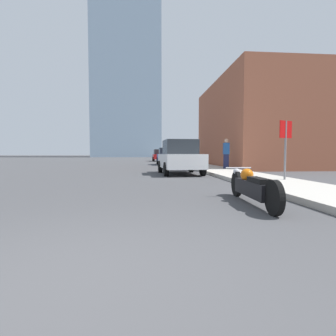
# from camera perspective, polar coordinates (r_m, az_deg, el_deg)

# --- Properties ---
(ground_plane) EXTENTS (400.00, 400.00, 0.00)m
(ground_plane) POSITION_cam_1_polar(r_m,az_deg,el_deg) (2.46, -21.71, -22.66)
(ground_plane) COLOR #424244
(sidewalk) EXTENTS (2.32, 240.00, 0.15)m
(sidewalk) POSITION_cam_1_polar(r_m,az_deg,el_deg) (42.36, 0.84, 1.79)
(sidewalk) COLOR #B2ADA3
(sidewalk) RESTS_ON ground_plane
(brick_storefront) EXTENTS (13.47, 12.71, 6.95)m
(brick_storefront) POSITION_cam_1_polar(r_m,az_deg,el_deg) (24.78, 25.47, 8.41)
(brick_storefront) COLOR #9E563D
(brick_storefront) RESTS_ON ground_plane
(distant_tower) EXTENTS (21.61, 21.61, 81.06)m
(distant_tower) POSITION_cam_1_polar(r_m,az_deg,el_deg) (99.64, -8.82, 26.43)
(distant_tower) COLOR #8CA5BC
(distant_tower) RESTS_ON ground_plane
(motorcycle) EXTENTS (0.62, 2.70, 0.74)m
(motorcycle) POSITION_cam_1_polar(r_m,az_deg,el_deg) (5.82, 17.72, -3.88)
(motorcycle) COLOR black
(motorcycle) RESTS_ON ground_plane
(parked_car_white) EXTENTS (2.14, 4.08, 1.78)m
(parked_car_white) POSITION_cam_1_polar(r_m,az_deg,el_deg) (13.64, 2.60, 2.35)
(parked_car_white) COLOR silver
(parked_car_white) RESTS_ON ground_plane
(parked_car_blue) EXTENTS (1.90, 3.83, 1.62)m
(parked_car_blue) POSITION_cam_1_polar(r_m,az_deg,el_deg) (25.23, -0.21, 2.59)
(parked_car_blue) COLOR #1E3899
(parked_car_blue) RESTS_ON ground_plane
(parked_car_red) EXTENTS (1.93, 4.31, 1.67)m
(parked_car_red) POSITION_cam_1_polar(r_m,az_deg,el_deg) (37.33, -1.90, 2.77)
(parked_car_red) COLOR red
(parked_car_red) RESTS_ON ground_plane
(stop_sign) EXTENTS (0.57, 0.26, 2.06)m
(stop_sign) POSITION_cam_1_polar(r_m,az_deg,el_deg) (10.10, 24.22, 5.67)
(stop_sign) COLOR slate
(stop_sign) RESTS_ON sidewalk
(pedestrian) EXTENTS (0.36, 0.26, 1.84)m
(pedestrian) POSITION_cam_1_polar(r_m,az_deg,el_deg) (16.43, 12.55, 3.22)
(pedestrian) COLOR #1E2347
(pedestrian) RESTS_ON sidewalk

